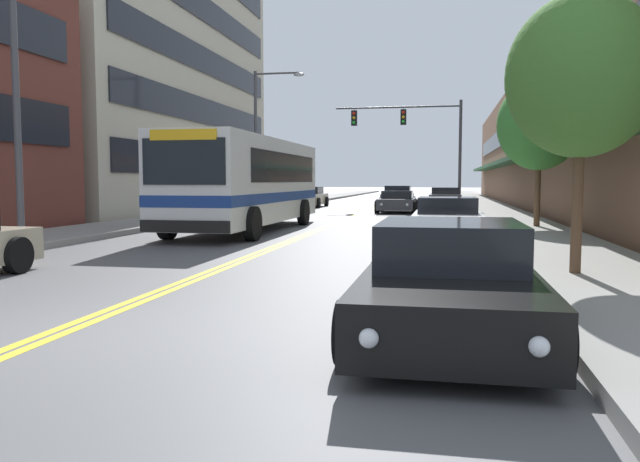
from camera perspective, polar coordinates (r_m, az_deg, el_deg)
name	(u,v)px	position (r m, az deg, el deg)	size (l,w,h in m)	color
ground_plane	(380,206)	(43.25, 5.54, 2.32)	(240.00, 240.00, 0.00)	#565659
sidewalk_left	(283,204)	(44.48, -3.43, 2.51)	(2.93, 106.00, 0.18)	gray
sidewalk_right	(484,205)	(43.11, 14.79, 2.30)	(2.93, 106.00, 0.18)	gray
centre_line	(380,206)	(43.25, 5.54, 2.32)	(0.34, 106.00, 0.01)	yellow
office_tower_left	(105,16)	(39.18, -19.05, 18.12)	(12.08, 22.45, 22.07)	beige
storefront_row_right	(577,143)	(43.87, 22.40, 7.43)	(9.10, 68.00, 8.28)	brown
city_bus	(249,180)	(21.80, -6.55, 4.68)	(2.90, 10.84, 3.11)	silver
car_beige_parked_left_mid	(308,198)	(40.84, -1.07, 3.08)	(2.09, 4.67, 1.33)	#BCAD89
car_black_parked_right_foreground	(449,282)	(7.24, 11.75, -4.59)	(2.10, 4.69, 1.26)	black
car_charcoal_parked_right_mid	(445,199)	(37.75, 11.37, 2.88)	(2.07, 4.64, 1.33)	#232328
car_white_parked_right_far	(447,221)	(17.96, 11.56, 0.93)	(2.14, 4.19, 1.26)	white
car_slate_blue_moving_lead	(398,197)	(40.29, 7.14, 3.07)	(2.10, 4.67, 1.41)	#475675
car_dark_grey_moving_second	(397,202)	(34.12, 7.08, 2.64)	(2.14, 4.25, 1.17)	#38383D
traffic_signal_mast	(416,131)	(38.28, 8.77, 9.00)	(7.57, 0.38, 6.49)	#47474C
street_lamp_left_near	(23,56)	(16.07, -25.49, 14.24)	(1.78, 0.28, 7.70)	#47474C
street_lamp_left_far	(263,128)	(32.65, -5.21, 9.38)	(2.66, 0.28, 7.33)	#47474C
street_tree_right_near	(581,76)	(11.39, 22.79, 12.91)	(2.44, 2.44, 4.61)	brown
street_tree_right_mid	(539,125)	(22.57, 19.42, 9.16)	(2.80, 2.80, 4.98)	brown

